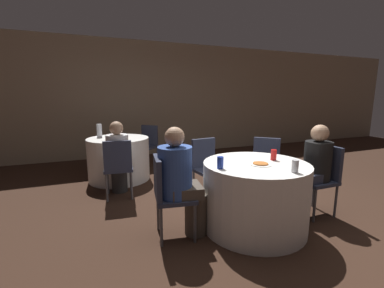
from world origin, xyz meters
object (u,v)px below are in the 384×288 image
at_px(table_far, 119,159).
at_px(soda_can_red, 274,155).
at_px(person_white_shirt, 118,158).
at_px(bottle_far, 99,131).
at_px(pizza_plate_near, 261,164).
at_px(person_black_shirt, 312,171).
at_px(soda_can_silver, 295,166).
at_px(chair_far_south, 118,164).
at_px(soda_can_blue, 220,163).
at_px(chair_near_east, 322,173).
at_px(chair_near_north, 207,163).
at_px(chair_near_west, 167,190).
at_px(table_near, 255,195).
at_px(person_blue_shirt, 181,182).
at_px(chair_far_northeast, 148,142).
at_px(chair_near_northeast, 265,162).

bearing_deg(table_far, soda_can_red, -57.10).
relative_size(table_far, person_white_shirt, 0.95).
bearing_deg(bottle_far, pizza_plate_near, -59.99).
bearing_deg(person_black_shirt, soda_can_silver, 122.16).
height_order(person_black_shirt, pizza_plate_near, person_black_shirt).
bearing_deg(chair_far_south, pizza_plate_near, -41.77).
xyz_separation_m(soda_can_red, soda_can_blue, (-0.73, -0.09, 0.00)).
bearing_deg(bottle_far, chair_near_east, -45.75).
bearing_deg(chair_near_north, person_white_shirt, -35.08).
bearing_deg(chair_far_south, chair_near_west, -68.10).
relative_size(chair_near_north, pizza_plate_near, 3.66).
xyz_separation_m(table_near, chair_far_south, (-1.33, 1.41, 0.15)).
xyz_separation_m(chair_near_north, person_blue_shirt, (-0.68, -0.85, 0.07)).
bearing_deg(soda_can_blue, chair_far_south, 120.59).
distance_m(chair_near_west, soda_can_blue, 0.62).
xyz_separation_m(chair_near_north, soda_can_red, (0.40, -0.94, 0.29)).
relative_size(chair_near_east, chair_near_west, 1.00).
relative_size(chair_near_north, person_blue_shirt, 0.74).
relative_size(chair_near_east, soda_can_red, 7.14).
height_order(chair_near_east, soda_can_red, soda_can_red).
height_order(person_black_shirt, person_white_shirt, person_black_shirt).
bearing_deg(bottle_far, chair_far_northeast, 24.79).
bearing_deg(person_black_shirt, person_blue_shirt, 85.74).
xyz_separation_m(table_far, soda_can_silver, (1.36, -2.78, 0.44)).
bearing_deg(table_near, soda_can_silver, -73.17).
xyz_separation_m(chair_near_northeast, person_black_shirt, (0.14, -0.72, 0.05)).
bearing_deg(soda_can_silver, table_near, 106.83).
bearing_deg(table_far, soda_can_blue, -72.37).
relative_size(chair_near_west, chair_near_northeast, 1.00).
bearing_deg(person_white_shirt, soda_can_blue, -56.35).
xyz_separation_m(table_far, chair_near_northeast, (1.92, -1.63, 0.15)).
bearing_deg(pizza_plate_near, chair_far_south, 132.07).
bearing_deg(person_black_shirt, soda_can_blue, 92.35).
height_order(chair_far_northeast, pizza_plate_near, chair_far_northeast).
xyz_separation_m(table_near, chair_near_north, (-0.14, 0.98, 0.15)).
relative_size(table_near, chair_near_east, 1.33).
bearing_deg(chair_near_east, chair_near_west, 85.77).
distance_m(soda_can_red, soda_can_blue, 0.74).
bearing_deg(bottle_far, table_far, -38.07).
relative_size(table_near, chair_near_northeast, 1.33).
relative_size(chair_near_northeast, soda_can_red, 7.14).
relative_size(person_black_shirt, bottle_far, 4.83).
distance_m(chair_near_east, person_black_shirt, 0.17).
distance_m(chair_near_north, soda_can_silver, 1.47).
distance_m(chair_far_south, pizza_plate_near, 2.01).
bearing_deg(table_near, chair_near_north, 98.22).
bearing_deg(chair_far_northeast, table_near, 145.30).
bearing_deg(table_far, person_black_shirt, -48.81).
xyz_separation_m(table_near, chair_near_east, (0.99, -0.01, 0.15)).
relative_size(table_far, pizza_plate_near, 4.47).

